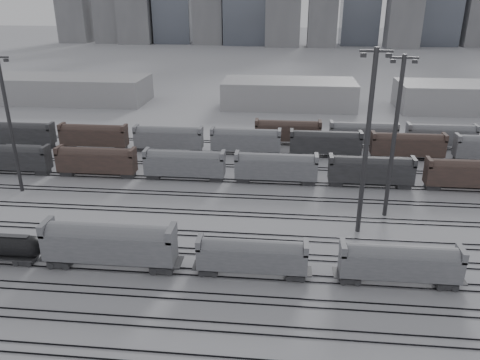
# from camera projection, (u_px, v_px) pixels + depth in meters

# --- Properties ---
(ground) EXTENTS (900.00, 900.00, 0.00)m
(ground) POSITION_uv_depth(u_px,v_px,m) (203.00, 277.00, 57.71)
(ground) COLOR #B7B7BC
(ground) RESTS_ON ground
(tracks) EXTENTS (220.00, 71.50, 0.16)m
(tracks) POSITION_uv_depth(u_px,v_px,m) (222.00, 215.00, 73.84)
(tracks) COLOR black
(tracks) RESTS_ON ground
(hopper_car_a) EXTENTS (16.77, 3.33, 6.00)m
(hopper_car_a) POSITION_uv_depth(u_px,v_px,m) (109.00, 242.00, 58.37)
(hopper_car_a) COLOR #262629
(hopper_car_a) RESTS_ON ground
(hopper_car_b) EXTENTS (13.53, 2.69, 4.84)m
(hopper_car_b) POSITION_uv_depth(u_px,v_px,m) (252.00, 255.00, 56.96)
(hopper_car_b) COLOR #262629
(hopper_car_b) RESTS_ON ground
(hopper_car_c) EXTENTS (14.17, 2.81, 5.07)m
(hopper_car_c) POSITION_uv_depth(u_px,v_px,m) (400.00, 262.00, 55.26)
(hopper_car_c) COLOR #262629
(hopper_car_c) RESTS_ON ground
(light_mast_b) EXTENTS (3.78, 0.60, 23.63)m
(light_mast_b) POSITION_uv_depth(u_px,v_px,m) (9.00, 122.00, 78.29)
(light_mast_b) COLOR #343437
(light_mast_b) RESTS_ON ground
(light_mast_c) EXTENTS (4.21, 0.67, 26.31)m
(light_mast_c) POSITION_uv_depth(u_px,v_px,m) (367.00, 140.00, 63.78)
(light_mast_c) COLOR #343437
(light_mast_c) RESTS_ON ground
(light_mast_d) EXTENTS (3.96, 0.63, 24.78)m
(light_mast_d) POSITION_uv_depth(u_px,v_px,m) (395.00, 135.00, 69.04)
(light_mast_d) COLOR #343437
(light_mast_d) RESTS_ON ground
(bg_string_near) EXTENTS (151.00, 3.00, 5.60)m
(bg_string_near) POSITION_uv_depth(u_px,v_px,m) (276.00, 168.00, 85.46)
(bg_string_near) COLOR gray
(bg_string_near) RESTS_ON ground
(bg_string_mid) EXTENTS (151.00, 3.00, 5.60)m
(bg_string_mid) POSITION_uv_depth(u_px,v_px,m) (325.00, 144.00, 99.29)
(bg_string_mid) COLOR #262629
(bg_string_mid) RESTS_ON ground
(bg_string_far) EXTENTS (66.00, 3.00, 5.60)m
(bg_string_far) POSITION_uv_depth(u_px,v_px,m) (402.00, 136.00, 105.04)
(bg_string_far) COLOR #4F3932
(bg_string_far) RESTS_ON ground
(warehouse_left) EXTENTS (50.00, 18.00, 8.00)m
(warehouse_left) POSITION_uv_depth(u_px,v_px,m) (69.00, 89.00, 149.56)
(warehouse_left) COLOR #A9A8AB
(warehouse_left) RESTS_ON ground
(warehouse_mid) EXTENTS (40.00, 18.00, 8.00)m
(warehouse_mid) POSITION_uv_depth(u_px,v_px,m) (289.00, 94.00, 142.99)
(warehouse_mid) COLOR #A9A8AB
(warehouse_mid) RESTS_ON ground
(warehouse_right) EXTENTS (35.00, 18.00, 8.00)m
(warehouse_right) POSITION_uv_depth(u_px,v_px,m) (458.00, 97.00, 138.30)
(warehouse_right) COLOR #A9A8AB
(warehouse_right) RESTS_ON ground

